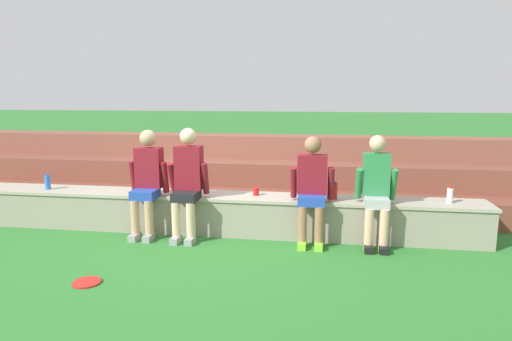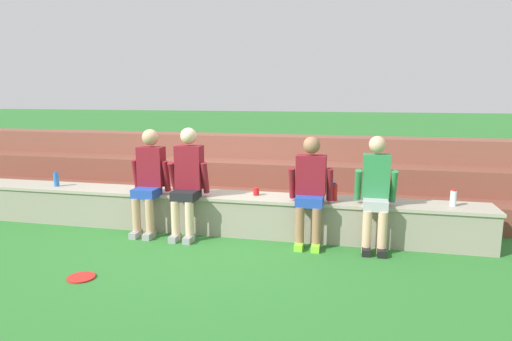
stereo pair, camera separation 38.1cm
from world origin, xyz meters
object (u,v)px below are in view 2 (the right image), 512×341
at_px(water_bottle_mid_left, 453,198).
at_px(water_bottle_center_gap, 334,192).
at_px(person_left_of_center, 187,179).
at_px(person_far_left, 149,178).
at_px(plastic_cup_left_end, 256,192).
at_px(frisbee, 81,277).
at_px(water_bottle_mid_right, 56,180).
at_px(person_center, 310,187).
at_px(person_right_of_center, 376,190).

bearing_deg(water_bottle_mid_left, water_bottle_center_gap, -179.00).
height_order(person_left_of_center, water_bottle_center_gap, person_left_of_center).
xyz_separation_m(person_far_left, plastic_cup_left_end, (1.42, 0.29, -0.18)).
relative_size(plastic_cup_left_end, frisbee, 0.37).
distance_m(water_bottle_mid_right, frisbee, 2.45).
bearing_deg(person_center, person_right_of_center, 1.04).
distance_m(water_bottle_center_gap, plastic_cup_left_end, 1.04).
height_order(water_bottle_mid_right, water_bottle_mid_left, water_bottle_mid_right).
distance_m(person_far_left, plastic_cup_left_end, 1.46).
height_order(person_right_of_center, plastic_cup_left_end, person_right_of_center).
xyz_separation_m(water_bottle_mid_left, water_bottle_center_gap, (-1.42, -0.02, 0.01)).
height_order(water_bottle_mid_right, frisbee, water_bottle_mid_right).
distance_m(person_center, water_bottle_mid_right, 3.76).
bearing_deg(person_center, water_bottle_mid_right, 176.74).
distance_m(person_center, plastic_cup_left_end, 0.82).
bearing_deg(person_far_left, person_center, -0.23).
bearing_deg(water_bottle_mid_right, person_left_of_center, -6.35).
height_order(person_center, water_bottle_mid_right, person_center).
xyz_separation_m(person_far_left, frisbee, (-0.02, -1.57, -0.75)).
relative_size(water_bottle_mid_right, water_bottle_center_gap, 0.92).
height_order(person_right_of_center, water_bottle_center_gap, person_right_of_center).
height_order(person_right_of_center, water_bottle_mid_left, person_right_of_center).
height_order(person_center, water_bottle_mid_left, person_center).
height_order(person_far_left, water_bottle_mid_right, person_far_left).
relative_size(person_left_of_center, water_bottle_center_gap, 6.16).
distance_m(person_left_of_center, person_right_of_center, 2.39).
distance_m(person_far_left, water_bottle_mid_left, 3.89).
bearing_deg(water_bottle_mid_left, person_far_left, -176.24).
bearing_deg(water_bottle_center_gap, person_center, -140.13).
height_order(person_left_of_center, person_right_of_center, person_left_of_center).
bearing_deg(frisbee, water_bottle_mid_right, 131.50).
height_order(person_left_of_center, water_bottle_mid_left, person_left_of_center).
xyz_separation_m(person_far_left, water_bottle_mid_right, (-1.59, 0.21, -0.13)).
height_order(water_bottle_mid_left, water_bottle_center_gap, water_bottle_center_gap).
relative_size(person_right_of_center, frisbee, 4.95).
bearing_deg(water_bottle_center_gap, person_far_left, -174.64).
bearing_deg(water_bottle_mid_left, person_left_of_center, -175.01).
relative_size(person_center, water_bottle_center_gap, 5.80).
relative_size(person_far_left, person_right_of_center, 1.02).
bearing_deg(person_right_of_center, plastic_cup_left_end, 169.49).
relative_size(water_bottle_mid_right, frisbee, 0.78).
relative_size(person_right_of_center, water_bottle_mid_right, 6.38).
bearing_deg(person_left_of_center, water_bottle_mid_right, 173.65).
distance_m(water_bottle_mid_left, water_bottle_center_gap, 1.42).
bearing_deg(water_bottle_center_gap, person_right_of_center, -24.35).
relative_size(person_center, person_right_of_center, 0.98).
xyz_separation_m(person_right_of_center, water_bottle_center_gap, (-0.50, 0.22, -0.10)).
height_order(person_center, frisbee, person_center).
distance_m(water_bottle_mid_left, frisbee, 4.34).
bearing_deg(person_left_of_center, person_center, 0.90).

